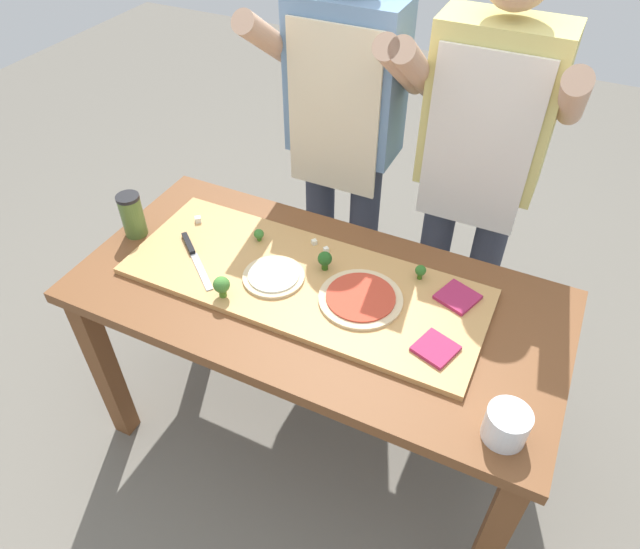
{
  "coord_description": "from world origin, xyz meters",
  "views": [
    {
      "loc": [
        0.56,
        -1.14,
        2.02
      ],
      "look_at": [
        -0.01,
        0.06,
        0.8
      ],
      "focal_mm": 32.14,
      "sensor_mm": 36.0,
      "label": 1
    }
  ],
  "objects_px": {
    "cheese_crumble_b": "(314,242)",
    "cook_right": "(480,157)",
    "chefs_knife": "(193,252)",
    "broccoli_floret_front_mid": "(259,234)",
    "cheese_crumble_a": "(326,250)",
    "pizza_whole_white_garlic": "(274,276)",
    "sauce_jar": "(132,215)",
    "pizza_slice_far_right": "(436,348)",
    "flour_cup": "(506,426)",
    "broccoli_floret_back_mid": "(222,285)",
    "pizza_whole_tomato_red": "(361,298)",
    "pizza_slice_near_left": "(458,297)",
    "broccoli_floret_center_right": "(421,271)",
    "cook_left": "(344,126)",
    "broccoli_floret_back_left": "(325,259)",
    "cheese_crumble_c": "(198,219)",
    "prep_table": "(316,318)"
  },
  "relations": [
    {
      "from": "cheese_crumble_b",
      "to": "cook_right",
      "type": "relative_size",
      "value": 0.01
    },
    {
      "from": "chefs_knife",
      "to": "broccoli_floret_front_mid",
      "type": "relative_size",
      "value": 5.65
    },
    {
      "from": "cheese_crumble_a",
      "to": "pizza_whole_white_garlic",
      "type": "bearing_deg",
      "value": -116.52
    },
    {
      "from": "sauce_jar",
      "to": "cheese_crumble_b",
      "type": "bearing_deg",
      "value": 18.1
    },
    {
      "from": "pizza_slice_far_right",
      "to": "flour_cup",
      "type": "bearing_deg",
      "value": -37.52
    },
    {
      "from": "broccoli_floret_back_mid",
      "to": "cook_right",
      "type": "height_order",
      "value": "cook_right"
    },
    {
      "from": "cook_right",
      "to": "flour_cup",
      "type": "bearing_deg",
      "value": -70.28
    },
    {
      "from": "pizza_whole_tomato_red",
      "to": "cheese_crumble_a",
      "type": "bearing_deg",
      "value": 139.93
    },
    {
      "from": "cheese_crumble_b",
      "to": "cook_right",
      "type": "bearing_deg",
      "value": 47.0
    },
    {
      "from": "pizza_slice_near_left",
      "to": "cheese_crumble_a",
      "type": "xyz_separation_m",
      "value": [
        -0.45,
        0.03,
        0.0
      ]
    },
    {
      "from": "broccoli_floret_center_right",
      "to": "cook_right",
      "type": "distance_m",
      "value": 0.48
    },
    {
      "from": "broccoli_floret_center_right",
      "to": "broccoli_floret_back_mid",
      "type": "distance_m",
      "value": 0.61
    },
    {
      "from": "sauce_jar",
      "to": "cook_left",
      "type": "bearing_deg",
      "value": 51.98
    },
    {
      "from": "broccoli_floret_back_left",
      "to": "cheese_crumble_b",
      "type": "xyz_separation_m",
      "value": [
        -0.09,
        0.1,
        -0.03
      ]
    },
    {
      "from": "pizza_slice_far_right",
      "to": "broccoli_floret_back_mid",
      "type": "xyz_separation_m",
      "value": [
        -0.64,
        -0.07,
        0.04
      ]
    },
    {
      "from": "pizza_whole_tomato_red",
      "to": "sauce_jar",
      "type": "distance_m",
      "value": 0.83
    },
    {
      "from": "sauce_jar",
      "to": "broccoli_floret_center_right",
      "type": "bearing_deg",
      "value": 10.81
    },
    {
      "from": "cheese_crumble_a",
      "to": "cook_left",
      "type": "distance_m",
      "value": 0.52
    },
    {
      "from": "broccoli_floret_center_right",
      "to": "cheese_crumble_b",
      "type": "xyz_separation_m",
      "value": [
        -0.37,
        0.01,
        -0.02
      ]
    },
    {
      "from": "pizza_whole_white_garlic",
      "to": "broccoli_floret_back_left",
      "type": "bearing_deg",
      "value": 40.52
    },
    {
      "from": "broccoli_floret_front_mid",
      "to": "broccoli_floret_back_mid",
      "type": "bearing_deg",
      "value": -82.66
    },
    {
      "from": "pizza_slice_far_right",
      "to": "flour_cup",
      "type": "xyz_separation_m",
      "value": [
        0.23,
        -0.17,
        0.01
      ]
    },
    {
      "from": "broccoli_floret_back_mid",
      "to": "cheese_crumble_b",
      "type": "bearing_deg",
      "value": 67.6
    },
    {
      "from": "pizza_whole_tomato_red",
      "to": "broccoli_floret_center_right",
      "type": "distance_m",
      "value": 0.21
    },
    {
      "from": "cheese_crumble_c",
      "to": "cook_right",
      "type": "height_order",
      "value": "cook_right"
    },
    {
      "from": "broccoli_floret_back_mid",
      "to": "cook_right",
      "type": "xyz_separation_m",
      "value": [
        0.55,
        0.78,
        0.16
      ]
    },
    {
      "from": "broccoli_floret_center_right",
      "to": "cheese_crumble_c",
      "type": "bearing_deg",
      "value": -175.95
    },
    {
      "from": "cheese_crumble_c",
      "to": "cook_left",
      "type": "xyz_separation_m",
      "value": [
        0.33,
        0.51,
        0.19
      ]
    },
    {
      "from": "broccoli_floret_back_mid",
      "to": "sauce_jar",
      "type": "distance_m",
      "value": 0.47
    },
    {
      "from": "broccoli_floret_back_mid",
      "to": "prep_table",
      "type": "bearing_deg",
      "value": 32.62
    },
    {
      "from": "cheese_crumble_c",
      "to": "sauce_jar",
      "type": "height_order",
      "value": "sauce_jar"
    },
    {
      "from": "chefs_knife",
      "to": "pizza_slice_far_right",
      "type": "xyz_separation_m",
      "value": [
        0.84,
        -0.05,
        0.0
      ]
    },
    {
      "from": "broccoli_floret_center_right",
      "to": "cook_left",
      "type": "height_order",
      "value": "cook_left"
    },
    {
      "from": "broccoli_floret_front_mid",
      "to": "broccoli_floret_back_mid",
      "type": "height_order",
      "value": "broccoli_floret_back_mid"
    },
    {
      "from": "broccoli_floret_back_left",
      "to": "broccoli_floret_center_right",
      "type": "height_order",
      "value": "broccoli_floret_back_left"
    },
    {
      "from": "pizza_slice_near_left",
      "to": "broccoli_floret_back_left",
      "type": "bearing_deg",
      "value": -172.95
    },
    {
      "from": "broccoli_floret_center_right",
      "to": "sauce_jar",
      "type": "height_order",
      "value": "sauce_jar"
    },
    {
      "from": "pizza_whole_tomato_red",
      "to": "cook_right",
      "type": "bearing_deg",
      "value": 74.59
    },
    {
      "from": "broccoli_floret_back_mid",
      "to": "cheese_crumble_c",
      "type": "bearing_deg",
      "value": 135.43
    },
    {
      "from": "flour_cup",
      "to": "cook_left",
      "type": "bearing_deg",
      "value": 132.96
    },
    {
      "from": "pizza_whole_tomato_red",
      "to": "broccoli_floret_back_mid",
      "type": "height_order",
      "value": "broccoli_floret_back_mid"
    },
    {
      "from": "pizza_whole_tomato_red",
      "to": "cook_left",
      "type": "xyz_separation_m",
      "value": [
        -0.34,
        0.62,
        0.19
      ]
    },
    {
      "from": "broccoli_floret_center_right",
      "to": "cheese_crumble_c",
      "type": "height_order",
      "value": "broccoli_floret_center_right"
    },
    {
      "from": "pizza_whole_white_garlic",
      "to": "pizza_slice_far_right",
      "type": "relative_size",
      "value": 1.88
    },
    {
      "from": "chefs_knife",
      "to": "flour_cup",
      "type": "bearing_deg",
      "value": -11.93
    },
    {
      "from": "pizza_whole_tomato_red",
      "to": "flour_cup",
      "type": "height_order",
      "value": "flour_cup"
    },
    {
      "from": "broccoli_floret_back_left",
      "to": "chefs_knife",
      "type": "bearing_deg",
      "value": -164.09
    },
    {
      "from": "prep_table",
      "to": "broccoli_floret_center_right",
      "type": "bearing_deg",
      "value": 33.2
    },
    {
      "from": "chefs_knife",
      "to": "sauce_jar",
      "type": "relative_size",
      "value": 1.53
    },
    {
      "from": "pizza_whole_tomato_red",
      "to": "flour_cup",
      "type": "distance_m",
      "value": 0.56
    }
  ]
}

